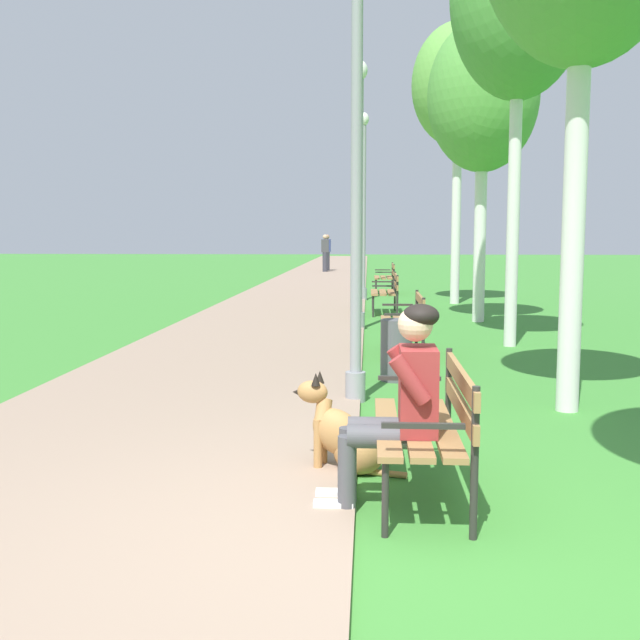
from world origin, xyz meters
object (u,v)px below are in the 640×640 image
at_px(pedestrian_further_distant, 327,253).
at_px(lamp_post_mid, 360,193).
at_px(dog_shepherd, 344,436).
at_px(lamp_post_near, 356,177).
at_px(birch_tree_fifth, 459,86).
at_px(park_bench_far, 387,289).
at_px(birch_tree_fourth, 483,98).
at_px(park_bench_furthest, 387,275).
at_px(lamp_post_far, 364,204).
at_px(pedestrian_distant, 325,253).
at_px(person_seated_on_near_bench, 400,398).
at_px(park_bench_near, 431,417).
at_px(litter_bin, 396,350).
at_px(park_bench_mid, 407,318).

bearing_deg(pedestrian_further_distant, lamp_post_mid, -85.44).
bearing_deg(dog_shepherd, lamp_post_mid, 89.97).
relative_size(lamp_post_near, birch_tree_fifth, 0.65).
height_order(park_bench_far, birch_tree_fourth, birch_tree_fourth).
height_order(park_bench_far, lamp_post_mid, lamp_post_mid).
height_order(park_bench_furthest, dog_shepherd, park_bench_furthest).
height_order(lamp_post_far, pedestrian_distant, lamp_post_far).
relative_size(person_seated_on_near_bench, lamp_post_near, 0.29).
relative_size(park_bench_far, lamp_post_mid, 0.33).
xyz_separation_m(park_bench_far, person_seated_on_near_bench, (-0.21, -11.54, 0.17)).
bearing_deg(lamp_post_near, park_bench_near, -79.33).
height_order(park_bench_far, lamp_post_near, lamp_post_near).
distance_m(park_bench_near, dog_shepherd, 0.76).
bearing_deg(park_bench_near, person_seated_on_near_bench, -131.59).
bearing_deg(birch_tree_fourth, litter_bin, -106.30).
xyz_separation_m(dog_shepherd, lamp_post_far, (0.03, 14.21, 2.14)).
bearing_deg(person_seated_on_near_bench, litter_bin, 88.15).
bearing_deg(pedestrian_distant, pedestrian_further_distant, 88.19).
bearing_deg(lamp_post_near, birch_tree_fourth, 72.88).
relative_size(lamp_post_near, pedestrian_distant, 2.59).
height_order(person_seated_on_near_bench, birch_tree_fifth, birch_tree_fifth).
distance_m(park_bench_furthest, lamp_post_far, 3.03).
bearing_deg(pedestrian_distant, person_seated_on_near_bench, -85.91).
bearing_deg(park_bench_near, park_bench_mid, 88.68).
bearing_deg(dog_shepherd, pedestrian_distant, 93.48).
height_order(person_seated_on_near_bench, pedestrian_further_distant, pedestrian_further_distant).
bearing_deg(park_bench_furthest, park_bench_far, -91.18).
bearing_deg(birch_tree_fifth, park_bench_furthest, 116.43).
bearing_deg(birch_tree_fourth, park_bench_furthest, 102.78).
distance_m(person_seated_on_near_bench, pedestrian_distant, 28.99).
xyz_separation_m(park_bench_far, lamp_post_near, (-0.52, -8.56, 1.70)).
relative_size(lamp_post_mid, birch_tree_fifth, 0.70).
bearing_deg(birch_tree_fourth, lamp_post_far, 115.37).
height_order(lamp_post_near, litter_bin, lamp_post_near).
xyz_separation_m(park_bench_furthest, lamp_post_near, (-0.64, -14.18, 1.70)).
bearing_deg(park_bench_furthest, lamp_post_near, -92.58).
height_order(lamp_post_far, litter_bin, lamp_post_far).
height_order(park_bench_mid, lamp_post_mid, lamp_post_mid).
xyz_separation_m(park_bench_far, park_bench_furthest, (0.12, 5.62, 0.00)).
height_order(park_bench_mid, litter_bin, park_bench_mid).
relative_size(park_bench_near, lamp_post_near, 0.35).
distance_m(dog_shepherd, birch_tree_fourth, 10.54).
xyz_separation_m(park_bench_furthest, litter_bin, (-0.19, -13.04, -0.16)).
bearing_deg(park_bench_near, lamp_post_far, 92.05).
xyz_separation_m(birch_tree_fourth, litter_bin, (-1.78, -6.07, -3.82)).
distance_m(park_bench_furthest, birch_tree_fifth, 5.76).
distance_m(dog_shepherd, litter_bin, 3.48).
bearing_deg(person_seated_on_near_bench, pedestrian_distant, 94.09).
relative_size(lamp_post_far, birch_tree_fifth, 0.71).
xyz_separation_m(birch_tree_fourth, pedestrian_distant, (-3.98, 18.72, -3.33)).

